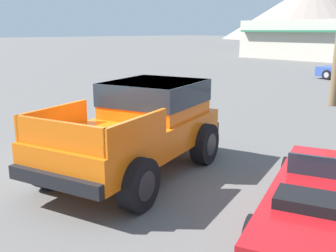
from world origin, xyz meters
The scene contains 4 objects.
ground_plane centered at (0.00, 0.00, 0.00)m, with size 320.00×320.00×0.00m, color #5B5956.
orange_pickup_truck centered at (0.10, 0.18, 1.11)m, with size 3.56×5.25×1.95m.
red_convertible_car centered at (4.30, 0.61, 0.45)m, with size 3.38×4.80×1.05m.
storefront_building centered at (-16.09, 34.59, 2.06)m, with size 12.19×5.85×4.11m.
Camera 1 is at (6.77, -5.01, 3.09)m, focal length 42.00 mm.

